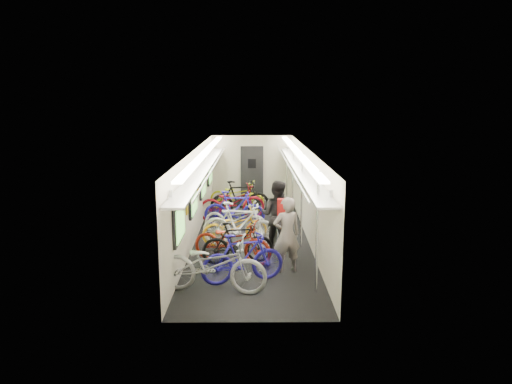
{
  "coord_description": "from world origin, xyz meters",
  "views": [
    {
      "loc": [
        0.04,
        -12.07,
        3.64
      ],
      "look_at": [
        0.12,
        0.44,
        1.15
      ],
      "focal_mm": 32.0,
      "sensor_mm": 36.0,
      "label": 1
    }
  ],
  "objects_px": {
    "passenger_mid": "(277,215)",
    "backpack": "(283,207)",
    "bicycle_1": "(243,258)",
    "passenger_near": "(287,235)",
    "bicycle_0": "(213,265)"
  },
  "relations": [
    {
      "from": "bicycle_0",
      "to": "backpack",
      "type": "bearing_deg",
      "value": -30.02
    },
    {
      "from": "bicycle_0",
      "to": "passenger_mid",
      "type": "relative_size",
      "value": 1.22
    },
    {
      "from": "bicycle_1",
      "to": "passenger_mid",
      "type": "distance_m",
      "value": 2.33
    },
    {
      "from": "bicycle_1",
      "to": "passenger_near",
      "type": "bearing_deg",
      "value": -73.9
    },
    {
      "from": "passenger_mid",
      "to": "backpack",
      "type": "distance_m",
      "value": 0.95
    },
    {
      "from": "bicycle_1",
      "to": "backpack",
      "type": "relative_size",
      "value": 4.57
    },
    {
      "from": "bicycle_1",
      "to": "passenger_near",
      "type": "height_order",
      "value": "passenger_near"
    },
    {
      "from": "bicycle_0",
      "to": "passenger_mid",
      "type": "xyz_separation_m",
      "value": [
        1.37,
        2.62,
        0.31
      ]
    },
    {
      "from": "passenger_mid",
      "to": "bicycle_0",
      "type": "bearing_deg",
      "value": 84.21
    },
    {
      "from": "passenger_near",
      "to": "backpack",
      "type": "relative_size",
      "value": 4.37
    },
    {
      "from": "bicycle_0",
      "to": "passenger_near",
      "type": "relative_size",
      "value": 1.28
    },
    {
      "from": "backpack",
      "to": "passenger_near",
      "type": "bearing_deg",
      "value": -80.41
    },
    {
      "from": "passenger_mid",
      "to": "backpack",
      "type": "bearing_deg",
      "value": 118.16
    },
    {
      "from": "passenger_mid",
      "to": "backpack",
      "type": "relative_size",
      "value": 4.58
    },
    {
      "from": "passenger_mid",
      "to": "bicycle_1",
      "type": "bearing_deg",
      "value": 91.42
    }
  ]
}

